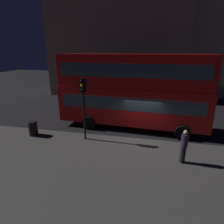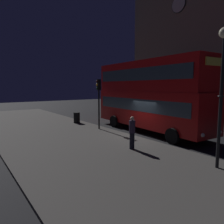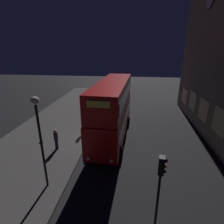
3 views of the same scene
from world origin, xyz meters
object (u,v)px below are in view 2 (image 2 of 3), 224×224
traffic_light_near_kerb (99,93)px  litter_bin (77,118)px  street_lamp (223,72)px  double_decker_bus (149,93)px

traffic_light_near_kerb → litter_bin: 4.38m
traffic_light_near_kerb → street_lamp: street_lamp is taller
double_decker_bus → traffic_light_near_kerb: size_ratio=2.76×
double_decker_bus → traffic_light_near_kerb: (-2.68, -2.93, -0.04)m
street_lamp → litter_bin: size_ratio=5.81×
traffic_light_near_kerb → litter_bin: traffic_light_near_kerb is taller
double_decker_bus → street_lamp: street_lamp is taller
traffic_light_near_kerb → street_lamp: bearing=2.8°
traffic_light_near_kerb → street_lamp: 10.14m
double_decker_bus → street_lamp: 8.17m
double_decker_bus → litter_bin: double_decker_bus is taller
double_decker_bus → traffic_light_near_kerb: 3.97m
street_lamp → traffic_light_near_kerb: bearing=177.9°
double_decker_bus → litter_bin: size_ratio=11.04×
litter_bin → street_lamp: bearing=-0.9°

